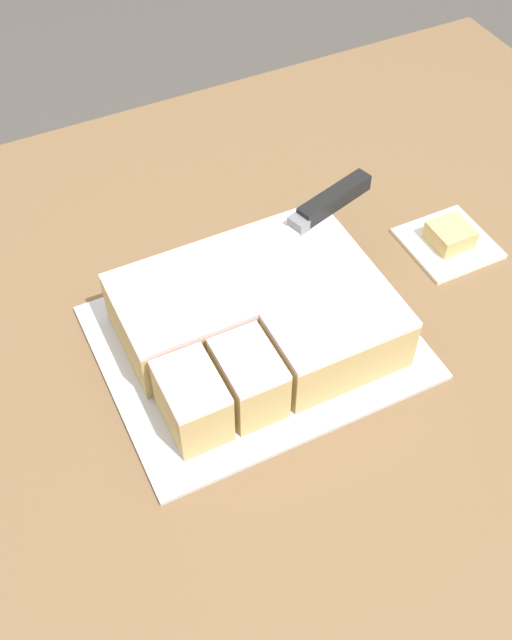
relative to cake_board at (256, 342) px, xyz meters
name	(u,v)px	position (x,y,z in m)	size (l,w,h in m)	color
ground_plane	(265,615)	(0.01, -0.02, -0.93)	(8.00, 8.00, 0.00)	#4C4742
countertop	(268,521)	(0.01, -0.02, -0.47)	(1.40, 1.10, 0.93)	brown
cake_board	(256,342)	(0.00, 0.00, 0.00)	(0.37, 0.30, 0.01)	silver
cake	(258,318)	(0.00, 0.00, 0.04)	(0.30, 0.23, 0.08)	tan
knife	(314,213)	(0.12, 0.09, 0.09)	(0.32, 0.12, 0.02)	silver
paper_napkin	(448,243)	(0.31, 0.04, 0.00)	(0.11, 0.11, 0.01)	white
brownie	(450,235)	(0.31, 0.04, 0.02)	(0.05, 0.05, 0.03)	tan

